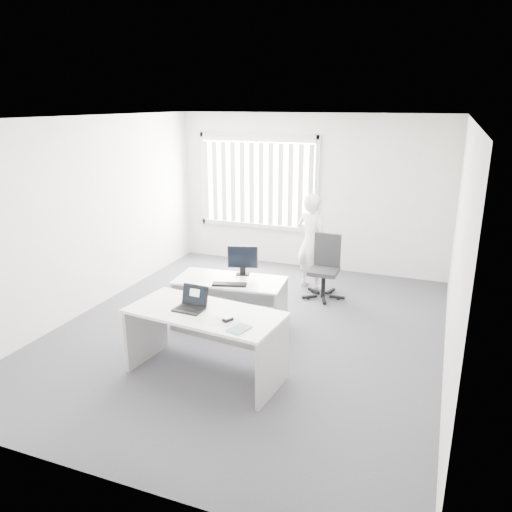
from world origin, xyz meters
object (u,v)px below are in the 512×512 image
at_px(laptop, 188,300).
at_px(monitor, 243,260).
at_px(office_chair, 324,278).
at_px(person, 312,242).
at_px(desk_near, 205,329).
at_px(desk_far, 230,292).

relative_size(laptop, monitor, 0.77).
bearing_deg(office_chair, person, 132.97).
xyz_separation_m(person, laptop, (-0.54, -3.18, 0.11)).
bearing_deg(laptop, office_chair, 76.89).
bearing_deg(desk_near, monitor, 103.22).
distance_m(person, laptop, 3.23).
bearing_deg(person, desk_far, 94.31).
xyz_separation_m(desk_near, monitor, (-0.19, 1.56, 0.32)).
height_order(office_chair, laptop, laptop).
relative_size(desk_far, office_chair, 1.53).
bearing_deg(office_chair, desk_far, -123.12).
height_order(person, monitor, person).
bearing_deg(monitor, desk_far, -126.63).
xyz_separation_m(desk_far, office_chair, (0.96, 1.51, -0.17)).
bearing_deg(desk_near, desk_far, 108.17).
relative_size(person, laptop, 4.96).
bearing_deg(laptop, person, 83.79).
bearing_deg(desk_far, desk_near, -83.13).
relative_size(person, monitor, 3.84).
height_order(desk_near, laptop, laptop).
xyz_separation_m(office_chair, person, (-0.31, 0.32, 0.48)).
relative_size(desk_near, person, 1.13).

